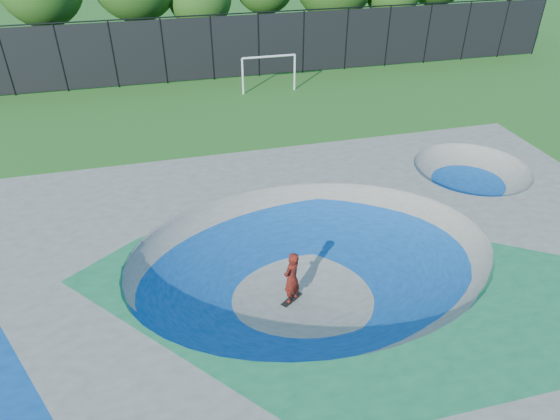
# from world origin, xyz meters

# --- Properties ---
(ground) EXTENTS (120.00, 120.00, 0.00)m
(ground) POSITION_xyz_m (0.00, 0.00, 0.00)
(ground) COLOR #215B19
(ground) RESTS_ON ground
(skate_deck) EXTENTS (22.00, 14.00, 1.50)m
(skate_deck) POSITION_xyz_m (0.00, 0.00, 0.75)
(skate_deck) COLOR gray
(skate_deck) RESTS_ON ground
(skater) EXTENTS (0.76, 0.73, 1.76)m
(skater) POSITION_xyz_m (-0.71, -0.30, 0.88)
(skater) COLOR #B1200E
(skater) RESTS_ON ground
(skateboard) EXTENTS (0.76, 0.64, 0.05)m
(skateboard) POSITION_xyz_m (-0.71, -0.30, 0.03)
(skateboard) COLOR black
(skateboard) RESTS_ON ground
(soccer_goal) EXTENTS (3.33, 0.12, 2.20)m
(soccer_goal) POSITION_xyz_m (2.92, 17.83, 1.53)
(soccer_goal) COLOR silver
(soccer_goal) RESTS_ON ground
(fence) EXTENTS (48.09, 0.09, 4.04)m
(fence) POSITION_xyz_m (0.00, 21.00, 2.10)
(fence) COLOR black
(fence) RESTS_ON ground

